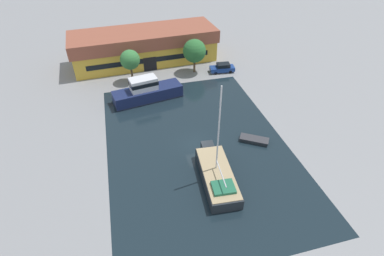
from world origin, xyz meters
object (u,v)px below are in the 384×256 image
quay_tree_by_water (130,60)px  motor_cruiser (147,92)px  parked_car (222,68)px  sailboat_moored (217,175)px  small_dinghy (254,140)px  quay_tree_near_building (194,51)px  warehouse_building (145,46)px

quay_tree_by_water → motor_cruiser: quay_tree_by_water is taller
parked_car → sailboat_moored: 26.80m
quay_tree_by_water → small_dinghy: 24.98m
quay_tree_near_building → quay_tree_by_water: size_ratio=1.07×
warehouse_building → sailboat_moored: (3.50, -33.35, -2.27)m
warehouse_building → parked_car: size_ratio=6.02×
motor_cruiser → quay_tree_near_building: bearing=-62.6°
parked_car → sailboat_moored: size_ratio=0.39×
quay_tree_near_building → small_dinghy: size_ratio=1.57×
sailboat_moored → small_dinghy: sailboat_moored is taller
sailboat_moored → motor_cruiser: bearing=109.5°
warehouse_building → quay_tree_near_building: 10.60m
quay_tree_near_building → sailboat_moored: (-4.49, -26.44, -3.24)m
warehouse_building → quay_tree_by_water: (-3.34, -7.66, 0.94)m
warehouse_building → sailboat_moored: bearing=-87.6°
quay_tree_by_water → small_dinghy: (13.71, -20.55, -3.72)m
quay_tree_near_building → sailboat_moored: 27.02m
quay_tree_near_building → small_dinghy: 21.76m
quay_tree_by_water → motor_cruiser: bearing=-76.2°
motor_cruiser → quay_tree_by_water: bearing=3.7°
motor_cruiser → small_dinghy: bearing=-149.1°
warehouse_building → sailboat_moored: 33.61m
sailboat_moored → motor_cruiser: size_ratio=1.05×
quay_tree_by_water → parked_car: 16.58m
quay_tree_near_building → small_dinghy: (2.38, -21.30, -3.75)m
warehouse_building → sailboat_moored: sailboat_moored is taller
warehouse_building → small_dinghy: (10.37, -28.21, -2.77)m
sailboat_moored → quay_tree_near_building: bearing=84.6°
warehouse_building → parked_car: warehouse_building is taller
sailboat_moored → small_dinghy: bearing=41.0°
parked_car → quay_tree_by_water: bearing=93.4°
parked_car → warehouse_building: bearing=63.0°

